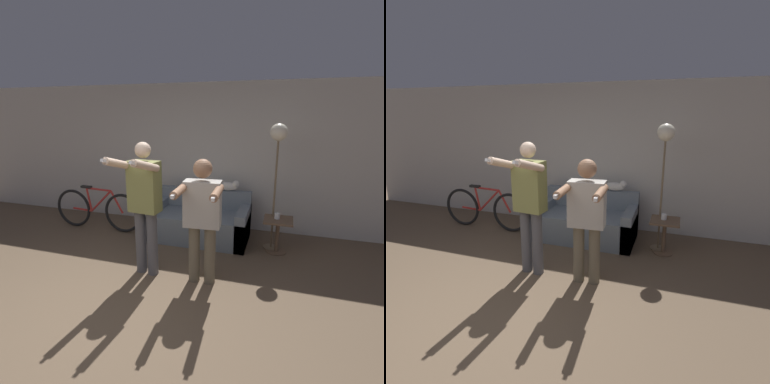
{
  "view_description": "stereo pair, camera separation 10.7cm",
  "coord_description": "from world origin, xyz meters",
  "views": [
    {
      "loc": [
        1.64,
        -2.07,
        2.07
      ],
      "look_at": [
        0.42,
        1.86,
        0.99
      ],
      "focal_mm": 28.0,
      "sensor_mm": 36.0,
      "label": 1
    },
    {
      "loc": [
        1.74,
        -2.04,
        2.07
      ],
      "look_at": [
        0.42,
        1.86,
        0.99
      ],
      "focal_mm": 28.0,
      "sensor_mm": 36.0,
      "label": 2
    }
  ],
  "objects": [
    {
      "name": "person_right",
      "position": [
        0.75,
        1.2,
        0.91
      ],
      "size": [
        0.54,
        0.7,
        1.57
      ],
      "rotation": [
        0.0,
        0.0,
        0.07
      ],
      "color": "#6B604C",
      "rests_on": "ground_plane"
    },
    {
      "name": "cat",
      "position": [
        0.76,
        2.86,
        0.87
      ],
      "size": [
        0.5,
        0.12,
        0.18
      ],
      "color": "silver",
      "rests_on": "couch"
    },
    {
      "name": "ground_plane",
      "position": [
        0.0,
        0.0,
        0.0
      ],
      "size": [
        16.0,
        16.0,
        0.0
      ],
      "primitive_type": "plane",
      "color": "brown"
    },
    {
      "name": "wall_back",
      "position": [
        0.0,
        3.22,
        1.3
      ],
      "size": [
        10.0,
        0.05,
        2.6
      ],
      "color": "beige",
      "rests_on": "ground_plane"
    },
    {
      "name": "cup",
      "position": [
        1.6,
        2.38,
        0.58
      ],
      "size": [
        0.08,
        0.08,
        0.08
      ],
      "color": "white",
      "rests_on": "side_table"
    },
    {
      "name": "person_left",
      "position": [
        -0.01,
        1.2,
        1.0
      ],
      "size": [
        0.51,
        0.69,
        1.74
      ],
      "rotation": [
        0.0,
        0.0,
        -0.1
      ],
      "color": "#56565B",
      "rests_on": "ground_plane"
    },
    {
      "name": "floor_lamp",
      "position": [
        1.54,
        2.48,
        1.62
      ],
      "size": [
        0.25,
        0.25,
        1.94
      ],
      "color": "#756047",
      "rests_on": "ground_plane"
    },
    {
      "name": "side_table",
      "position": [
        1.62,
        2.36,
        0.38
      ],
      "size": [
        0.42,
        0.42,
        0.53
      ],
      "color": "brown",
      "rests_on": "ground_plane"
    },
    {
      "name": "bicycle",
      "position": [
        -1.55,
        2.37,
        0.37
      ],
      "size": [
        1.75,
        0.07,
        0.81
      ],
      "color": "black",
      "rests_on": "ground_plane"
    },
    {
      "name": "couch",
      "position": [
        0.34,
        2.54,
        0.28
      ],
      "size": [
        1.65,
        0.86,
        0.79
      ],
      "color": "slate",
      "rests_on": "ground_plane"
    }
  ]
}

